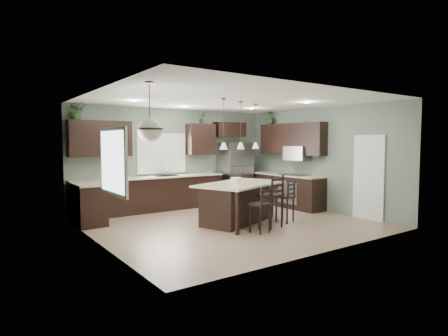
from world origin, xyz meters
TOP-DOWN VIEW (x-y plane):
  - ground at (0.00, 0.00)m, footprint 6.00×6.00m
  - pantry_door at (2.98, -1.55)m, footprint 0.04×0.82m
  - window_back at (-0.40, 2.73)m, footprint 1.35×0.02m
  - window_left at (-2.98, -0.80)m, footprint 0.02×1.10m
  - left_return_cabs at (-2.70, 1.70)m, footprint 0.60×0.90m
  - left_return_countertop at (-2.68, 1.70)m, footprint 0.66×0.96m
  - back_lower_cabs at (-0.85, 2.45)m, footprint 4.20×0.60m
  - back_countertop at (-0.85, 2.43)m, footprint 4.20×0.66m
  - sink_inset at (-0.40, 2.43)m, footprint 0.70×0.45m
  - faucet at (-0.40, 2.40)m, footprint 0.02×0.02m
  - back_upper_left at (-2.15, 2.58)m, footprint 1.55×0.34m
  - back_upper_right at (0.80, 2.58)m, footprint 0.85×0.34m
  - fridge_header at (1.85, 2.58)m, footprint 1.05×0.34m
  - right_lower_cabs at (2.70, 0.87)m, footprint 0.60×2.35m
  - right_countertop at (2.68, 0.87)m, footprint 0.66×2.35m
  - cooktop at (2.68, 0.60)m, footprint 0.58×0.75m
  - wall_oven_front at (2.40, 0.60)m, footprint 0.01×0.72m
  - right_upper_cabs at (2.83, 0.87)m, footprint 0.34×2.35m
  - microwave at (2.78, 0.60)m, footprint 0.40×0.75m
  - refrigerator at (1.87, 2.33)m, footprint 0.90×0.74m
  - kitchen_island at (0.25, -0.06)m, footprint 2.51×1.96m
  - serving_dish at (0.06, -0.13)m, footprint 0.24×0.24m
  - bar_stool_left at (-0.04, -1.07)m, footprint 0.41×0.41m
  - bar_stool_center at (0.47, -0.83)m, footprint 0.48×0.48m
  - bar_stool_right at (1.09, -0.64)m, footprint 0.45×0.45m
  - pendant_left at (-0.41, -0.31)m, footprint 0.17×0.17m
  - pendant_center at (0.25, -0.06)m, footprint 0.17×0.17m
  - pendant_right at (0.90, 0.19)m, footprint 0.17×0.17m
  - chandelier at (-2.60, -1.43)m, footprint 0.41×0.41m
  - plant_back_left at (-2.70, 2.55)m, footprint 0.46×0.42m
  - plant_back_right at (0.82, 2.55)m, footprint 0.20×0.17m
  - plant_right_wall at (2.80, 1.79)m, footprint 0.26×0.26m
  - room_shell at (0.00, 0.00)m, footprint 6.00×6.00m

SIDE VIEW (x-z plane):
  - ground at x=0.00m, z-range 0.00..0.00m
  - left_return_cabs at x=-2.70m, z-range 0.00..0.90m
  - back_lower_cabs at x=-0.85m, z-range 0.00..0.90m
  - right_lower_cabs at x=2.70m, z-range 0.00..0.90m
  - wall_oven_front at x=2.40m, z-range 0.15..0.75m
  - kitchen_island at x=0.25m, z-range 0.00..0.92m
  - bar_stool_left at x=-0.04m, z-range 0.00..0.97m
  - bar_stool_right at x=1.09m, z-range 0.00..0.99m
  - bar_stool_center at x=0.47m, z-range 0.00..1.17m
  - left_return_countertop at x=-2.68m, z-range 0.90..0.94m
  - back_countertop at x=-0.85m, z-range 0.90..0.94m
  - right_countertop at x=2.68m, z-range 0.90..0.94m
  - refrigerator at x=1.87m, z-range 0.00..1.85m
  - sink_inset at x=-0.40m, z-range 0.93..0.94m
  - cooktop at x=2.68m, z-range 0.93..0.95m
  - serving_dish at x=0.06m, z-range 0.92..1.06m
  - pantry_door at x=2.98m, z-range 0.00..2.04m
  - faucet at x=-0.40m, z-range 0.94..1.22m
  - window_back at x=-0.40m, z-range 1.05..2.05m
  - window_left at x=-2.98m, z-range 1.05..2.05m
  - microwave at x=2.78m, z-range 1.35..1.75m
  - room_shell at x=0.00m, z-range -1.30..4.70m
  - back_upper_left at x=-2.15m, z-range 1.50..2.40m
  - back_upper_right at x=0.80m, z-range 1.50..2.40m
  - right_upper_cabs at x=2.83m, z-range 1.50..2.40m
  - fridge_header at x=1.85m, z-range 2.02..2.48m
  - pendant_left at x=-0.41m, z-range 1.70..2.80m
  - pendant_center at x=0.25m, z-range 1.70..2.80m
  - pendant_right at x=0.90m, z-range 1.70..2.80m
  - chandelier at x=-2.60m, z-range 1.86..2.80m
  - plant_back_right at x=0.82m, z-range 2.40..2.74m
  - plant_right_wall at x=2.80m, z-range 2.40..2.83m
  - plant_back_left at x=-2.70m, z-range 2.40..2.84m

